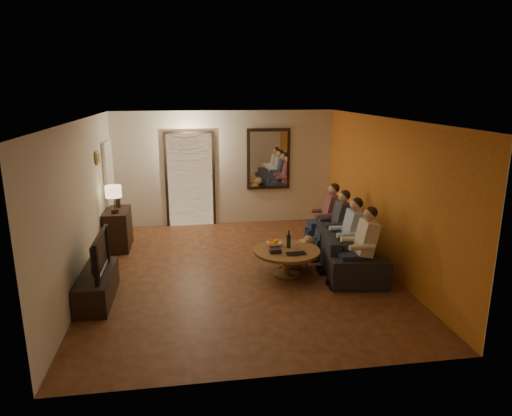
{
  "coord_description": "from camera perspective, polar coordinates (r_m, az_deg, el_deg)",
  "views": [
    {
      "loc": [
        -0.87,
        -7.3,
        3.06
      ],
      "look_at": [
        0.3,
        0.3,
        1.05
      ],
      "focal_mm": 32.0,
      "sensor_mm": 36.0,
      "label": 1
    }
  ],
  "objects": [
    {
      "name": "mirror_glass",
      "position": [
        10.51,
        1.6,
        6.12
      ],
      "size": [
        0.86,
        0.02,
        1.26
      ],
      "primitive_type": "cube",
      "color": "white",
      "rests_on": "back_wall"
    },
    {
      "name": "oranges",
      "position": [
        7.82,
        2.25,
        -4.07
      ],
      "size": [
        0.2,
        0.2,
        0.08
      ],
      "primitive_type": null,
      "color": "orange",
      "rests_on": "bowl"
    },
    {
      "name": "kitchen_doorway",
      "position": [
        10.47,
        -8.22,
        3.44
      ],
      "size": [
        1.0,
        0.06,
        2.1
      ],
      "primitive_type": "cube",
      "color": "#FFE0A5",
      "rests_on": "floor"
    },
    {
      "name": "fridge_glimpse",
      "position": [
        10.51,
        -6.83,
        2.7
      ],
      "size": [
        0.45,
        0.03,
        1.7
      ],
      "primitive_type": "cube",
      "color": "silver",
      "rests_on": "floor"
    },
    {
      "name": "mirror_frame",
      "position": [
        10.54,
        1.57,
        6.14
      ],
      "size": [
        1.0,
        0.05,
        1.4
      ],
      "primitive_type": "cube",
      "color": "black",
      "rests_on": "back_wall"
    },
    {
      "name": "door_trim",
      "position": [
        10.46,
        -8.22,
        3.43
      ],
      "size": [
        1.12,
        0.04,
        2.22
      ],
      "primitive_type": "cube",
      "color": "black",
      "rests_on": "floor"
    },
    {
      "name": "floor",
      "position": [
        7.96,
        -1.82,
        -7.96
      ],
      "size": [
        5.0,
        6.0,
        0.01
      ],
      "primitive_type": "cube",
      "color": "#472913",
      "rests_on": "ground"
    },
    {
      "name": "book_stack",
      "position": [
        7.54,
        2.41,
        -5.33
      ],
      "size": [
        0.2,
        0.15,
        0.07
      ],
      "primitive_type": null,
      "color": "black",
      "rests_on": "coffee_table"
    },
    {
      "name": "coffee_table",
      "position": [
        7.77,
        3.85,
        -6.79
      ],
      "size": [
        1.21,
        1.21,
        0.45
      ],
      "primitive_type": "cylinder",
      "rotation": [
        0.0,
        0.0,
        -0.09
      ],
      "color": "brown",
      "rests_on": "floor"
    },
    {
      "name": "person_a",
      "position": [
        7.41,
        13.09,
        -5.13
      ],
      "size": [
        0.6,
        0.4,
        1.2
      ],
      "primitive_type": null,
      "color": "tan",
      "rests_on": "sofa"
    },
    {
      "name": "framed_art",
      "position": [
        8.83,
        -19.22,
        5.97
      ],
      "size": [
        0.03,
        0.28,
        0.24
      ],
      "primitive_type": "cube",
      "color": "#B28C33",
      "rests_on": "left_wall"
    },
    {
      "name": "back_wall",
      "position": [
        10.48,
        -3.88,
        4.96
      ],
      "size": [
        5.0,
        0.02,
        2.6
      ],
      "primitive_type": "cube",
      "color": "beige",
      "rests_on": "floor"
    },
    {
      "name": "tv_stand",
      "position": [
        7.27,
        -19.21,
        -9.25
      ],
      "size": [
        0.45,
        1.3,
        0.43
      ],
      "primitive_type": "cube",
      "color": "black",
      "rests_on": "floor"
    },
    {
      "name": "wine_bottle",
      "position": [
        7.74,
        4.1,
        -3.88
      ],
      "size": [
        0.07,
        0.07,
        0.31
      ],
      "primitive_type": null,
      "color": "black",
      "rests_on": "coffee_table"
    },
    {
      "name": "bowl",
      "position": [
        7.85,
        2.25,
        -4.54
      ],
      "size": [
        0.26,
        0.26,
        0.06
      ],
      "primitive_type": "imported",
      "color": "white",
      "rests_on": "coffee_table"
    },
    {
      "name": "person_d",
      "position": [
        9.02,
        8.91,
        -1.35
      ],
      "size": [
        0.6,
        0.4,
        1.2
      ],
      "primitive_type": null,
      "color": "tan",
      "rests_on": "sofa"
    },
    {
      "name": "table_lamp",
      "position": [
        9.0,
        -17.34,
        1.06
      ],
      "size": [
        0.3,
        0.3,
        0.54
      ],
      "primitive_type": null,
      "color": "beige",
      "rests_on": "dresser"
    },
    {
      "name": "tv",
      "position": [
        7.08,
        -19.56,
        -5.43
      ],
      "size": [
        1.04,
        0.14,
        0.6
      ],
      "primitive_type": "imported",
      "rotation": [
        0.0,
        0.0,
        1.57
      ],
      "color": "black",
      "rests_on": "tv_stand"
    },
    {
      "name": "person_c",
      "position": [
        8.48,
        10.12,
        -2.45
      ],
      "size": [
        0.6,
        0.4,
        1.2
      ],
      "primitive_type": null,
      "color": "tan",
      "rests_on": "sofa"
    },
    {
      "name": "ceiling",
      "position": [
        7.36,
        -1.99,
        11.06
      ],
      "size": [
        5.0,
        6.0,
        0.01
      ],
      "primitive_type": "cube",
      "color": "white",
      "rests_on": "back_wall"
    },
    {
      "name": "sofa",
      "position": [
        8.32,
        11.36,
        -4.67
      ],
      "size": [
        2.49,
        1.26,
        0.7
      ],
      "primitive_type": "imported",
      "rotation": [
        0.0,
        0.0,
        1.43
      ],
      "color": "black",
      "rests_on": "floor"
    },
    {
      "name": "white_door",
      "position": [
        9.94,
        -17.77,
        2.11
      ],
      "size": [
        0.06,
        0.85,
        2.04
      ],
      "primitive_type": "cube",
      "color": "white",
      "rests_on": "floor"
    },
    {
      "name": "dresser",
      "position": [
        9.38,
        -16.85,
        -2.54
      ],
      "size": [
        0.45,
        0.87,
        0.78
      ],
      "primitive_type": "cube",
      "color": "black",
      "rests_on": "floor"
    },
    {
      "name": "flower_vase",
      "position": [
        9.44,
        -16.95,
        1.38
      ],
      "size": [
        0.14,
        0.14,
        0.44
      ],
      "primitive_type": null,
      "color": "red",
      "rests_on": "dresser"
    },
    {
      "name": "dog",
      "position": [
        8.12,
        5.16,
        -5.42
      ],
      "size": [
        0.6,
        0.37,
        0.56
      ],
      "primitive_type": null,
      "rotation": [
        0.0,
        0.0,
        0.24
      ],
      "color": "#9A7D47",
      "rests_on": "floor"
    },
    {
      "name": "front_wall",
      "position": [
        4.72,
        2.51,
        -7.25
      ],
      "size": [
        5.0,
        0.02,
        2.6
      ],
      "primitive_type": "cube",
      "color": "beige",
      "rests_on": "floor"
    },
    {
      "name": "orange_accent",
      "position": [
        8.22,
        15.6,
        1.75
      ],
      "size": [
        0.01,
        6.0,
        2.6
      ],
      "primitive_type": "cube",
      "color": "#B95C1F",
      "rests_on": "right_wall"
    },
    {
      "name": "art_canvas",
      "position": [
        8.83,
        -19.12,
        5.97
      ],
      "size": [
        0.01,
        0.22,
        0.18
      ],
      "primitive_type": "cube",
      "color": "brown",
      "rests_on": "left_wall"
    },
    {
      "name": "laptop",
      "position": [
        7.45,
        5.11,
        -5.81
      ],
      "size": [
        0.34,
        0.23,
        0.03
      ],
      "primitive_type": "imported",
      "rotation": [
        0.0,
        0.0,
        0.05
      ],
      "color": "black",
      "rests_on": "coffee_table"
    },
    {
      "name": "left_wall",
      "position": [
        7.68,
        -20.75,
        0.44
      ],
      "size": [
        0.02,
        6.0,
        2.6
      ],
      "primitive_type": "cube",
      "color": "beige",
      "rests_on": "floor"
    },
    {
      "name": "right_wall",
      "position": [
        8.23,
        15.66,
        1.75
      ],
      "size": [
        0.02,
        6.0,
        2.6
      ],
      "primitive_type": "cube",
      "color": "beige",
      "rests_on": "floor"
    },
    {
      "name": "person_b",
      "position": [
        7.94,
        11.5,
        -3.7
      ],
      "size": [
        0.6,
        0.4,
        1.2
      ],
      "primitive_type": null,
      "color": "tan",
      "rests_on": "sofa"
    },
    {
      "name": "wine_glass",
      "position": [
        7.76,
        5.11,
        -4.68
      ],
      "size": [
        0.06,
        0.06,
        0.1
      ],
      "primitive_type": "cylinder",
      "color": "silver",
      "rests_on": "coffee_table"
    }
  ]
}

